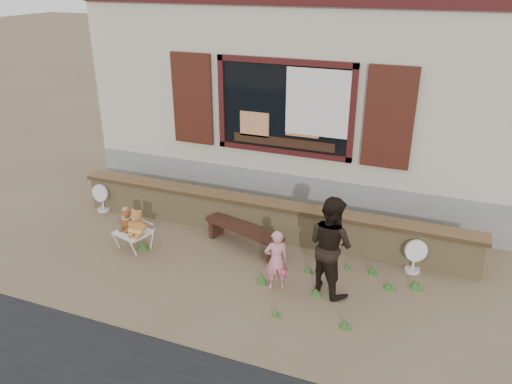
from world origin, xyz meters
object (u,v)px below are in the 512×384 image
at_px(teddy_bear_left, 126,218).
at_px(teddy_bear_right, 137,222).
at_px(bench, 244,233).
at_px(child, 276,260).
at_px(folding_chair, 133,233).
at_px(adult, 330,245).

height_order(teddy_bear_left, teddy_bear_right, teddy_bear_right).
xyz_separation_m(bench, child, (0.88, -0.91, 0.20)).
bearing_deg(bench, folding_chair, -140.08).
distance_m(folding_chair, adult, 3.32).
height_order(teddy_bear_right, child, child).
relative_size(bench, teddy_bear_left, 3.85).
relative_size(bench, child, 1.58).
xyz_separation_m(bench, folding_chair, (-1.69, -0.68, 0.01)).
height_order(bench, adult, adult).
xyz_separation_m(bench, adult, (1.59, -0.66, 0.46)).
relative_size(teddy_bear_left, adult, 0.26).
bearing_deg(adult, bench, 9.11).
relative_size(folding_chair, teddy_bear_left, 1.59).
xyz_separation_m(teddy_bear_right, child, (2.44, -0.19, -0.07)).
bearing_deg(child, teddy_bear_right, -31.41).
relative_size(teddy_bear_left, teddy_bear_right, 0.86).
distance_m(child, adult, 0.80).
height_order(child, adult, adult).
distance_m(bench, child, 1.28).
bearing_deg(teddy_bear_left, adult, 15.93).
height_order(folding_chair, child, child).
bearing_deg(teddy_bear_right, child, 11.80).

